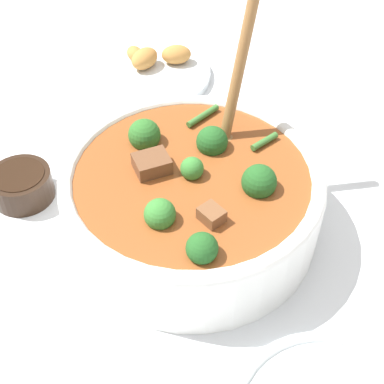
% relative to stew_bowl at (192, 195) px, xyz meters
% --- Properties ---
extents(ground_plane, '(4.00, 4.00, 0.00)m').
position_rel_stew_bowl_xyz_m(ground_plane, '(0.00, 0.00, -0.05)').
color(ground_plane, silver).
extents(stew_bowl, '(0.27, 0.27, 0.26)m').
position_rel_stew_bowl_xyz_m(stew_bowl, '(0.00, 0.00, 0.00)').
color(stew_bowl, white).
rests_on(stew_bowl, ground_plane).
extents(condiment_bowl, '(0.07, 0.07, 0.04)m').
position_rel_stew_bowl_xyz_m(condiment_bowl, '(0.18, -0.10, -0.03)').
color(condiment_bowl, black).
rests_on(condiment_bowl, ground_plane).
extents(food_plate, '(0.19, 0.19, 0.04)m').
position_rel_stew_bowl_xyz_m(food_plate, '(-0.02, -0.31, -0.04)').
color(food_plate, white).
rests_on(food_plate, ground_plane).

